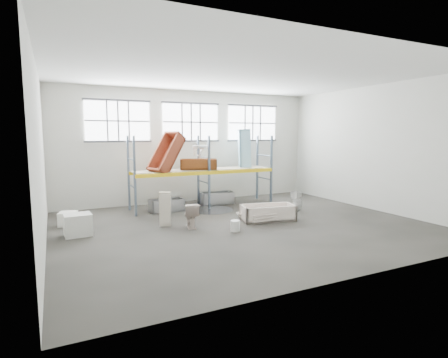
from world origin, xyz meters
TOP-DOWN VIEW (x-y plane):
  - floor at (0.00, 0.00)m, footprint 12.00×10.00m
  - ceiling at (0.00, 0.00)m, footprint 12.00×10.00m
  - wall_back at (0.00, 5.05)m, footprint 12.00×0.10m
  - wall_front at (0.00, -5.05)m, footprint 12.00×0.10m
  - wall_left at (-6.05, 0.00)m, footprint 0.10×10.00m
  - wall_right at (6.05, 0.00)m, footprint 0.10×10.00m
  - window_left at (-3.20, 4.94)m, footprint 2.60×0.04m
  - window_mid at (0.00, 4.94)m, footprint 2.60×0.04m
  - window_right at (3.20, 4.94)m, footprint 2.60×0.04m
  - rack_upright_la at (-3.00, 2.90)m, footprint 0.08×0.08m
  - rack_upright_lb at (-3.00, 4.10)m, footprint 0.08×0.08m
  - rack_upright_ma at (0.00, 2.90)m, footprint 0.08×0.08m
  - rack_upright_mb at (0.00, 4.10)m, footprint 0.08×0.08m
  - rack_upright_ra at (3.00, 2.90)m, footprint 0.08×0.08m
  - rack_upright_rb at (3.00, 4.10)m, footprint 0.08×0.08m
  - rack_beam_front at (0.00, 2.90)m, footprint 6.00×0.10m
  - rack_beam_back at (0.00, 4.10)m, footprint 6.00×0.10m
  - shelf_deck at (0.00, 3.50)m, footprint 5.90×1.10m
  - wet_patch at (0.00, 2.70)m, footprint 1.80×1.80m
  - bathtub_beige at (1.11, 0.20)m, footprint 2.02×1.26m
  - cistern_spare at (1.08, 0.65)m, footprint 0.46×0.28m
  - sink_in_tub at (0.35, 0.72)m, footprint 0.57×0.57m
  - toilet_beige at (-1.70, 0.49)m, footprint 0.60×0.87m
  - cistern_tall at (-2.40, 1.04)m, footprint 0.43×0.36m
  - toilet_white at (3.04, 1.05)m, footprint 0.43×0.43m
  - steel_tub_left at (-1.71, 3.22)m, footprint 1.38×0.70m
  - steel_tub_right at (0.73, 3.76)m, footprint 1.50×0.82m
  - rust_tub_flat at (-0.23, 3.47)m, footprint 1.65×1.19m
  - rust_tub_tilted at (-1.62, 3.45)m, footprint 1.65×1.35m
  - sink_on_shelf at (-0.20, 3.39)m, footprint 0.70×0.58m
  - blue_tub_upright at (2.09, 3.73)m, footprint 0.84×0.98m
  - bucket at (-0.61, -0.60)m, footprint 0.33×0.33m
  - carton_near at (-5.13, 1.05)m, footprint 0.81×0.70m
  - carton_far at (-5.35, 2.49)m, footprint 0.67×0.67m

SIDE VIEW (x-z plane):
  - floor at x=0.00m, z-range -0.10..0.00m
  - wet_patch at x=0.00m, z-range 0.00..0.00m
  - sink_in_tub at x=0.35m, z-range 0.09..0.23m
  - bucket at x=-0.61m, z-range 0.00..0.35m
  - carton_far at x=-5.35m, z-range 0.00..0.46m
  - steel_tub_left at x=-1.71m, z-range 0.00..0.49m
  - steel_tub_right at x=0.73m, z-range 0.00..0.53m
  - bathtub_beige at x=1.11m, z-range 0.00..0.55m
  - cistern_spare at x=1.08m, z-range 0.08..0.48m
  - carton_near at x=-5.13m, z-range 0.00..0.66m
  - toilet_beige at x=-1.70m, z-range 0.00..0.82m
  - toilet_white at x=3.04m, z-range 0.00..0.82m
  - cistern_tall at x=-2.40m, z-range 0.00..1.14m
  - rack_upright_la at x=-3.00m, z-range 0.00..3.00m
  - rack_upright_lb at x=-3.00m, z-range 0.00..3.00m
  - rack_upright_ma at x=0.00m, z-range 0.00..3.00m
  - rack_upright_mb at x=0.00m, z-range 0.00..3.00m
  - rack_upright_ra at x=3.00m, z-range 0.00..3.00m
  - rack_upright_rb at x=3.00m, z-range 0.00..3.00m
  - rack_beam_front at x=0.00m, z-range 1.43..1.57m
  - rack_beam_back at x=0.00m, z-range 1.43..1.57m
  - shelf_deck at x=0.00m, z-range 1.57..1.59m
  - rust_tub_flat at x=-0.23m, z-range 1.61..2.03m
  - sink_on_shelf at x=-0.20m, z-range 1.82..2.37m
  - rust_tub_tilted at x=-1.62m, z-range 1.42..3.17m
  - blue_tub_upright at x=2.09m, z-range 1.50..3.29m
  - wall_back at x=0.00m, z-range 0.00..5.00m
  - wall_front at x=0.00m, z-range 0.00..5.00m
  - wall_left at x=-6.05m, z-range 0.00..5.00m
  - wall_right at x=6.05m, z-range 0.00..5.00m
  - window_left at x=-3.20m, z-range 2.80..4.40m
  - window_mid at x=0.00m, z-range 2.80..4.40m
  - window_right at x=3.20m, z-range 2.80..4.40m
  - ceiling at x=0.00m, z-range 5.00..5.10m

